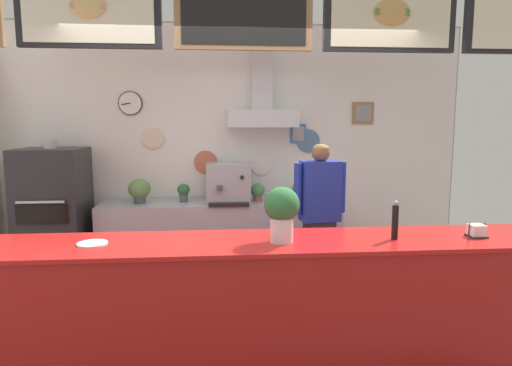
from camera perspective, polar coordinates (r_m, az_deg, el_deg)
name	(u,v)px	position (r m, az deg, el deg)	size (l,w,h in m)	color
ground_plane	(245,360)	(3.78, -1.41, -21.48)	(6.78, 6.78, 0.00)	#514C47
back_wall_assembly	(235,141)	(5.44, -2.68, 5.30)	(5.65, 2.44, 3.01)	#9E9E99
service_counter	(246,309)	(3.37, -1.22, -15.67)	(4.47, 0.68, 1.01)	#B21916
back_prep_counter	(221,240)	(5.38, -4.44, -7.25)	(2.77, 0.61, 0.91)	#A3A5AD
pizza_oven	(55,218)	(5.46, -24.17, -4.12)	(0.68, 0.73, 1.66)	#232326
shop_worker	(319,222)	(4.40, 8.04, -4.94)	(0.52, 0.27, 1.64)	#232328
espresso_machine	(228,183)	(5.22, -3.55, -0.01)	(0.50, 0.53, 0.45)	#A3A5AD
potted_basil	(257,191)	(5.28, 0.19, -1.04)	(0.17, 0.17, 0.21)	#9E563D
potted_rosemary	(184,191)	(5.31, -9.17, -1.06)	(0.15, 0.15, 0.21)	#4C4C51
potted_oregano	(139,190)	(5.31, -14.56, -0.84)	(0.25, 0.25, 0.28)	#4C4C51
potted_sage	(301,190)	(5.32, 5.77, -0.87)	(0.22, 0.22, 0.24)	#4C4C51
basil_vase	(282,212)	(3.12, 3.29, -3.71)	(0.25, 0.25, 0.39)	silver
condiment_plate	(92,244)	(3.30, -20.04, -7.22)	(0.21, 0.21, 0.01)	white
pepper_grinder	(395,220)	(3.35, 17.23, -4.53)	(0.05, 0.05, 0.28)	black
napkin_holder	(477,231)	(3.67, 26.19, -5.50)	(0.13, 0.12, 0.10)	#262628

